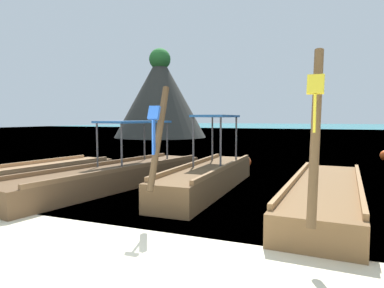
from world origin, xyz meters
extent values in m
plane|color=beige|center=(0.00, 0.00, 0.00)|extent=(120.00, 120.00, 0.00)
plane|color=teal|center=(0.00, 61.44, 0.00)|extent=(120.00, 120.00, 0.00)
cube|color=olive|center=(-5.30, 3.46, 0.23)|extent=(2.13, 6.41, 0.45)
cube|color=#AF7F52|center=(-5.86, 3.54, 0.50)|extent=(0.95, 5.75, 0.10)
cube|color=#AF7F52|center=(-4.75, 3.37, 0.50)|extent=(0.95, 5.75, 0.10)
cube|color=brown|center=(-2.60, 4.24, 0.27)|extent=(2.45, 6.69, 0.53)
cube|color=brown|center=(-3.19, 4.35, 0.58)|extent=(1.17, 5.96, 0.10)
cube|color=brown|center=(-2.00, 4.13, 0.58)|extent=(1.17, 5.96, 0.10)
cylinder|color=#4C4C51|center=(-3.07, 4.16, 1.13)|extent=(0.06, 0.06, 1.20)
cylinder|color=#4C4C51|center=(-2.18, 3.99, 1.13)|extent=(0.06, 0.06, 1.20)
cylinder|color=#4C4C51|center=(-2.71, 6.09, 1.13)|extent=(0.06, 0.06, 1.20)
cylinder|color=#4C4C51|center=(-1.83, 5.93, 1.13)|extent=(0.06, 0.06, 1.20)
cube|color=#235BA3|center=(-2.45, 5.04, 1.76)|extent=(1.47, 2.33, 0.06)
cube|color=brown|center=(-0.08, 4.77, 0.30)|extent=(1.08, 5.23, 0.60)
cube|color=brown|center=(-0.56, 4.76, 0.65)|extent=(0.12, 4.80, 0.10)
cube|color=brown|center=(0.40, 4.77, 0.65)|extent=(0.12, 4.80, 0.10)
cylinder|color=brown|center=(-0.06, 1.98, 1.52)|extent=(0.13, 0.78, 1.87)
cube|color=blue|center=(-0.06, 1.82, 1.96)|extent=(0.20, 0.14, 0.25)
cube|color=blue|center=(-0.06, 1.80, 1.53)|extent=(0.03, 0.08, 0.61)
cylinder|color=#4C4C51|center=(-0.45, 4.63, 1.25)|extent=(0.05, 0.05, 1.29)
cylinder|color=#4C4C51|center=(0.28, 4.64, 1.25)|extent=(0.05, 0.05, 1.29)
cylinder|color=#4C4C51|center=(-0.46, 6.20, 1.25)|extent=(0.05, 0.05, 1.29)
cylinder|color=#4C4C51|center=(0.27, 6.21, 1.25)|extent=(0.05, 0.05, 1.29)
cube|color=#235BA3|center=(-0.09, 5.42, 1.92)|extent=(0.90, 1.77, 0.06)
cube|color=brown|center=(2.74, 4.16, 0.25)|extent=(1.60, 5.77, 0.50)
cube|color=#996C3F|center=(2.11, 4.19, 0.55)|extent=(0.32, 5.26, 0.10)
cube|color=#996C3F|center=(3.37, 4.13, 0.55)|extent=(0.32, 5.26, 0.10)
cylinder|color=brown|center=(2.61, 1.19, 1.64)|extent=(0.15, 0.65, 2.29)
cube|color=yellow|center=(2.60, 1.04, 2.28)|extent=(0.20, 0.12, 0.25)
cube|color=yellow|center=(2.60, 1.02, 1.92)|extent=(0.03, 0.08, 0.47)
cone|color=#383833|center=(-12.73, 26.66, 4.06)|extent=(9.00, 9.00, 8.11)
cone|color=#3D3D38|center=(-15.67, 27.56, 1.58)|extent=(4.13, 4.13, 3.16)
sphere|color=#2D7A33|center=(-12.73, 26.66, 7.62)|extent=(2.10, 2.10, 2.10)
sphere|color=#EA5119|center=(-0.12, 9.10, 0.23)|extent=(0.45, 0.45, 0.45)
camera|label=1|loc=(2.77, -3.44, 1.86)|focal=31.88mm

